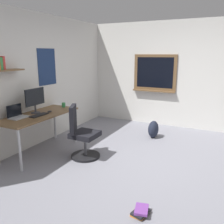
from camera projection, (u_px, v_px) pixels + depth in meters
name	position (u px, v px, depth m)	size (l,w,h in m)	color
ground_plane	(152.00, 165.00, 4.03)	(5.20, 5.20, 0.00)	gray
wall_back	(36.00, 80.00, 4.78)	(5.00, 0.30, 2.60)	silver
wall_right	(183.00, 75.00, 5.86)	(0.22, 5.00, 2.60)	silver
desk	(39.00, 118.00, 4.41)	(1.59, 0.65, 0.74)	brown
office_chair	(81.00, 135.00, 4.25)	(0.54, 0.56, 0.95)	black
laptop	(17.00, 115.00, 4.14)	(0.31, 0.21, 0.23)	#ADAFB5
monitor_primary	(35.00, 99.00, 4.41)	(0.46, 0.17, 0.46)	#38383D
keyboard	(39.00, 115.00, 4.29)	(0.37, 0.13, 0.02)	black
computer_mouse	(50.00, 111.00, 4.53)	(0.10, 0.06, 0.03)	#262628
coffee_mug	(64.00, 105.00, 4.98)	(0.08, 0.08, 0.09)	#338C4C
backpack	(153.00, 129.00, 5.31)	(0.32, 0.22, 0.38)	#1E2333
book_stack_on_floor	(141.00, 211.00, 2.78)	(0.25, 0.20, 0.08)	orange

